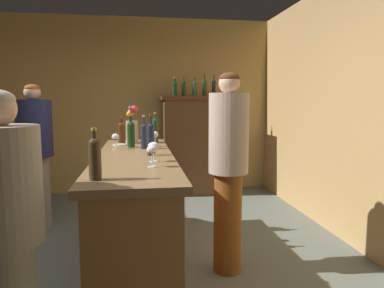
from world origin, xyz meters
TOP-DOWN VIEW (x-y plane):
  - floor at (0.00, 0.00)m, footprint 7.52×7.52m
  - wall_back at (0.00, 2.95)m, footprint 4.98×0.12m
  - bar_counter at (0.26, 0.12)m, footprint 0.63×2.37m
  - display_cabinet at (1.16, 2.63)m, footprint 1.04×0.47m
  - wine_bottle_riesling at (0.05, -0.82)m, footprint 0.07×0.07m
  - wine_bottle_chardonnay at (0.40, 0.06)m, footprint 0.06×0.06m
  - wine_bottle_malbec at (0.47, 0.93)m, footprint 0.06×0.06m
  - wine_bottle_pinot at (0.22, 0.61)m, footprint 0.07×0.07m
  - wine_bottle_merlot at (0.35, 0.48)m, footprint 0.07×0.07m
  - wine_bottle_syrah at (0.12, 0.91)m, footprint 0.07×0.07m
  - wine_glass_front at (0.39, -0.47)m, footprint 0.08×0.08m
  - wine_glass_mid at (0.08, 0.49)m, footprint 0.07×0.07m
  - wine_glass_rear at (0.41, -0.25)m, footprint 0.08×0.08m
  - wine_glass_spare at (0.46, 0.63)m, footprint 0.06×0.06m
  - flower_arrangement at (0.23, 1.00)m, footprint 0.13×0.13m
  - cheese_plate at (0.11, 0.78)m, footprint 0.15×0.15m
  - display_bottle_left at (0.86, 2.63)m, footprint 0.07×0.07m
  - display_bottle_midleft at (1.00, 2.63)m, footprint 0.06×0.06m
  - display_bottle_center at (1.17, 2.63)m, footprint 0.07×0.07m
  - display_bottle_midright at (1.33, 2.63)m, footprint 0.06×0.06m
  - display_bottle_right at (1.48, 2.63)m, footprint 0.06×0.06m
  - patron_in_grey at (-0.87, 1.34)m, footprint 0.39×0.39m
  - patron_by_cabinet at (-0.37, -1.03)m, footprint 0.38×0.38m
  - bartender at (1.04, 0.00)m, footprint 0.33×0.33m

SIDE VIEW (x-z plane):
  - floor at x=0.00m, z-range 0.00..0.00m
  - bar_counter at x=0.26m, z-range 0.00..1.03m
  - display_cabinet at x=1.16m, z-range 0.03..1.59m
  - patron_by_cabinet at x=-0.37m, z-range 0.06..1.59m
  - patron_in_grey at x=-0.87m, z-range 0.07..1.74m
  - bartender at x=1.04m, z-range 0.09..1.80m
  - cheese_plate at x=0.11m, z-range 1.03..1.04m
  - wine_glass_mid at x=0.08m, z-range 1.06..1.21m
  - wine_glass_rear at x=0.41m, z-range 1.06..1.21m
  - wine_glass_front at x=0.39m, z-range 1.06..1.21m
  - wine_glass_spare at x=0.46m, z-range 1.06..1.22m
  - wine_bottle_syrah at x=0.12m, z-range 1.01..1.29m
  - wine_bottle_merlot at x=0.35m, z-range 1.00..1.32m
  - wine_bottle_riesling at x=0.05m, z-range 1.01..1.31m
  - wine_bottle_pinot at x=0.22m, z-range 1.01..1.32m
  - wine_bottle_chardonnay at x=0.40m, z-range 1.00..1.34m
  - wine_bottle_malbec at x=0.47m, z-range 1.01..1.34m
  - flower_arrangement at x=0.23m, z-range 1.00..1.40m
  - wall_back at x=0.00m, z-range 0.00..2.79m
  - display_bottle_center at x=1.17m, z-range 1.54..1.82m
  - display_bottle_left at x=0.86m, z-range 1.54..1.83m
  - display_bottle_midleft at x=1.00m, z-range 1.54..1.84m
  - display_bottle_right at x=1.48m, z-range 1.53..1.86m
  - display_bottle_midright at x=1.33m, z-range 1.53..1.86m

